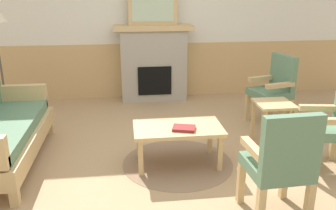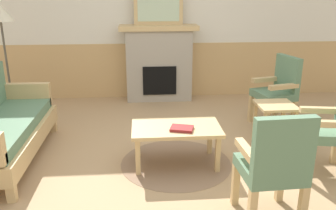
# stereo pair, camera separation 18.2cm
# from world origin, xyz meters

# --- Properties ---
(ground_plane) EXTENTS (14.00, 14.00, 0.00)m
(ground_plane) POSITION_xyz_m (0.00, 0.00, 0.00)
(ground_plane) COLOR tan
(wall_back) EXTENTS (7.20, 0.14, 2.70)m
(wall_back) POSITION_xyz_m (0.00, 2.60, 1.31)
(wall_back) COLOR silver
(wall_back) RESTS_ON ground_plane
(fireplace) EXTENTS (1.30, 0.44, 1.28)m
(fireplace) POSITION_xyz_m (0.00, 2.35, 0.65)
(fireplace) COLOR #A39989
(fireplace) RESTS_ON ground_plane
(framed_picture) EXTENTS (0.80, 0.04, 0.56)m
(framed_picture) POSITION_xyz_m (0.00, 2.35, 1.56)
(framed_picture) COLOR tan
(framed_picture) RESTS_ON fireplace
(couch) EXTENTS (0.70, 1.80, 0.98)m
(couch) POSITION_xyz_m (-1.87, 0.15, 0.40)
(couch) COLOR tan
(couch) RESTS_ON ground_plane
(coffee_table) EXTENTS (0.96, 0.56, 0.44)m
(coffee_table) POSITION_xyz_m (0.06, -0.06, 0.39)
(coffee_table) COLOR tan
(coffee_table) RESTS_ON ground_plane
(round_rug) EXTENTS (1.23, 1.23, 0.01)m
(round_rug) POSITION_xyz_m (0.06, -0.06, 0.00)
(round_rug) COLOR #896B51
(round_rug) RESTS_ON ground_plane
(book_on_table) EXTENTS (0.27, 0.23, 0.03)m
(book_on_table) POSITION_xyz_m (0.11, -0.16, 0.46)
(book_on_table) COLOR maroon
(book_on_table) RESTS_ON coffee_table
(armchair_near_fireplace) EXTENTS (0.58, 0.58, 0.98)m
(armchair_near_fireplace) POSITION_xyz_m (1.59, 1.01, 0.54)
(armchair_near_fireplace) COLOR tan
(armchair_near_fireplace) RESTS_ON ground_plane
(armchair_by_window_left) EXTENTS (0.55, 0.55, 0.98)m
(armchair_by_window_left) POSITION_xyz_m (1.65, -0.37, 0.54)
(armchair_by_window_left) COLOR tan
(armchair_by_window_left) RESTS_ON ground_plane
(armchair_front_left) EXTENTS (0.50, 0.50, 0.98)m
(armchair_front_left) POSITION_xyz_m (0.73, -1.16, 0.54)
(armchair_front_left) COLOR tan
(armchair_front_left) RESTS_ON ground_plane
(side_table) EXTENTS (0.44, 0.44, 0.55)m
(side_table) POSITION_xyz_m (1.28, 0.28, 0.43)
(side_table) COLOR tan
(side_table) RESTS_ON ground_plane
(floor_lamp_by_couch) EXTENTS (0.36, 0.36, 1.68)m
(floor_lamp_by_couch) POSITION_xyz_m (-2.22, 1.54, 1.45)
(floor_lamp_by_couch) COLOR #332D28
(floor_lamp_by_couch) RESTS_ON ground_plane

